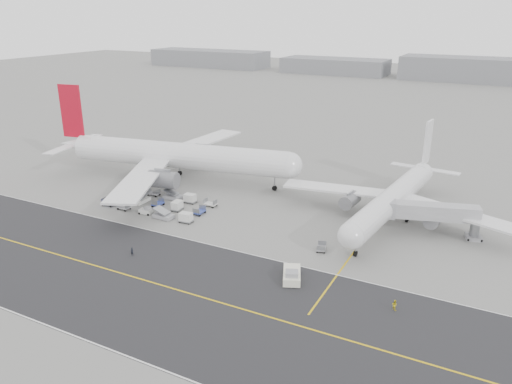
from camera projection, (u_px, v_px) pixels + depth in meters
The scene contains 11 objects.
ground at pixel (192, 234), 96.34m from camera, with size 700.00×700.00×0.00m, color gray.
taxiway at pixel (155, 283), 79.17m from camera, with size 220.00×59.00×0.03m.
horizon_buildings at pixel (477, 82), 300.44m from camera, with size 520.00×28.00×28.00m, color gray, non-canonical shape.
airliner_a at pixel (173, 155), 124.82m from camera, with size 65.95×64.71×22.92m.
airliner_b at pixel (395, 197), 101.62m from camera, with size 48.48×49.24×17.00m.
pushback_tug at pixel (292, 275), 79.88m from camera, with size 4.70×7.43×2.14m.
jet_bridge at pixel (435, 213), 94.19m from camera, with size 17.71×8.04×6.64m.
gse_cluster at pixel (159, 206), 110.29m from camera, with size 28.87×17.87×2.16m, color #98989D, non-canonical shape.
stray_dolly at pixel (321, 251), 89.82m from camera, with size 1.53×2.48×1.53m, color silver, non-canonical shape.
ground_crew_a at pixel (132, 252), 87.79m from camera, with size 0.58×0.38×1.58m, color black.
ground_crew_b at pixel (394, 305), 71.92m from camera, with size 0.78×0.61×1.61m, color gold.
Camera 1 is at (51.13, -72.24, 40.86)m, focal length 35.00 mm.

